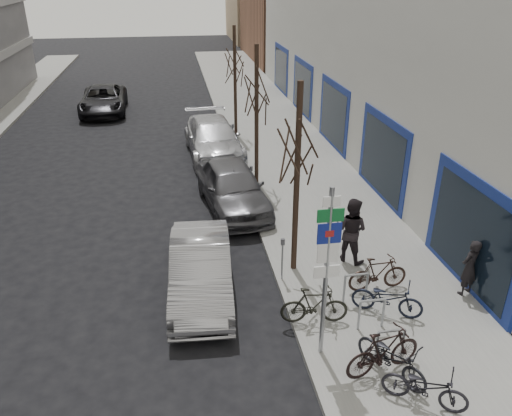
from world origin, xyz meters
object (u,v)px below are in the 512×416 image
object	(u,v)px
highway_sign_pole	(327,265)
bike_far_inner	(378,273)
tree_far	(235,56)
parked_car_back	(213,138)
bike_far_curb	(426,384)
parked_car_mid	(233,186)
bike_mid_curb	(388,295)
tree_near	(298,136)
meter_back	(233,135)
lane_car	(103,100)
bike_rack	(372,310)
bike_near_right	(384,351)
pedestrian_far	(351,230)
meter_mid	(251,179)
parked_car_front	(201,269)
bike_mid_inner	(314,305)
pedestrian_near	(469,268)
bike_near_left	(392,355)
meter_front	(282,255)
tree_mid	(257,83)

from	to	relation	value
highway_sign_pole	bike_far_inner	xyz separation A→B (m)	(2.16, 2.11, -1.80)
tree_far	parked_car_back	distance (m)	4.46
bike_far_inner	bike_far_curb	bearing A→B (deg)	168.83
parked_car_mid	bike_mid_curb	bearing A→B (deg)	-73.70
tree_near	meter_back	world-z (taller)	tree_near
parked_car_back	lane_car	bearing A→B (deg)	120.16
bike_rack	bike_near_right	distance (m)	1.44
highway_sign_pole	pedestrian_far	xyz separation A→B (m)	(1.92, 3.69, -1.31)
tree_far	meter_back	distance (m)	4.08
bike_far_curb	pedestrian_far	size ratio (longest dim) A/B	0.83
meter_mid	bike_far_curb	bearing A→B (deg)	-79.88
bike_far_inner	lane_car	xyz separation A→B (m)	(-9.23, 20.52, 0.12)
tree_far	parked_car_front	distance (m)	14.25
bike_mid_inner	lane_car	bearing A→B (deg)	25.87
pedestrian_far	pedestrian_near	bearing A→B (deg)	-176.19
highway_sign_pole	meter_mid	distance (m)	8.65
pedestrian_near	pedestrian_far	size ratio (longest dim) A/B	0.79
bike_far_curb	meter_back	bearing A→B (deg)	38.76
bike_rack	parked_car_back	world-z (taller)	parked_car_back
highway_sign_pole	meter_back	bearing A→B (deg)	91.02
tree_far	bike_near_left	distance (m)	17.79
highway_sign_pole	tree_near	bearing A→B (deg)	86.74
meter_front	bike_near_left	xyz separation A→B (m)	(1.51, -3.93, -0.23)
bike_far_inner	meter_front	bearing A→B (deg)	66.87
highway_sign_pole	bike_near_right	size ratio (longest dim) A/B	2.31
bike_far_inner	pedestrian_near	distance (m)	2.33
highway_sign_pole	parked_car_mid	world-z (taller)	highway_sign_pole
tree_mid	bike_far_curb	size ratio (longest dim) A/B	3.30
bike_mid_curb	parked_car_front	bearing A→B (deg)	96.55
tree_far	meter_mid	xyz separation A→B (m)	(-0.45, -8.00, -3.19)
bike_far_curb	parked_car_front	xyz separation A→B (m)	(-4.06, 4.68, 0.09)
bike_far_curb	pedestrian_near	bearing A→B (deg)	-8.24
bike_mid_curb	bike_mid_inner	distance (m)	1.88
bike_mid_curb	bike_near_left	bearing A→B (deg)	-171.33
bike_mid_curb	bike_far_inner	world-z (taller)	bike_mid_curb
tree_near	bike_rack	bearing A→B (deg)	-67.52
meter_mid	bike_near_left	xyz separation A→B (m)	(1.51, -9.43, -0.23)
parked_car_mid	bike_rack	bearing A→B (deg)	-79.05
bike_near_right	bike_mid_curb	xyz separation A→B (m)	(0.88, 1.88, -0.02)
meter_front	bike_near_right	size ratio (longest dim) A/B	0.70
meter_mid	pedestrian_near	distance (m)	8.37
meter_mid	parked_car_mid	distance (m)	0.87
parked_car_mid	pedestrian_far	bearing A→B (deg)	-63.23
meter_mid	lane_car	bearing A→B (deg)	115.76
meter_back	bike_far_curb	xyz separation A→B (m)	(1.83, -15.77, -0.26)
bike_near_left	lane_car	size ratio (longest dim) A/B	0.31
bike_far_curb	parked_car_front	world-z (taller)	parked_car_front
bike_mid_inner	meter_mid	bearing A→B (deg)	10.28
parked_car_front	meter_mid	bearing A→B (deg)	71.66
bike_near_right	lane_car	size ratio (longest dim) A/B	0.32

